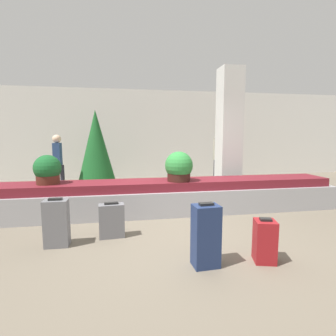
# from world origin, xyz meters

# --- Properties ---
(ground_plane) EXTENTS (18.00, 18.00, 0.00)m
(ground_plane) POSITION_xyz_m (0.00, 0.00, 0.00)
(ground_plane) COLOR #6B6051
(back_wall) EXTENTS (18.00, 0.06, 3.20)m
(back_wall) POSITION_xyz_m (0.00, 5.77, 1.60)
(back_wall) COLOR silver
(back_wall) RESTS_ON ground_plane
(carousel) EXTENTS (7.08, 0.88, 0.66)m
(carousel) POSITION_xyz_m (0.00, 1.21, 0.31)
(carousel) COLOR #9E9EA3
(carousel) RESTS_ON ground_plane
(pillar) EXTENTS (0.53, 0.53, 3.20)m
(pillar) POSITION_xyz_m (1.74, 2.30, 1.60)
(pillar) COLOR silver
(pillar) RESTS_ON ground_plane
(suitcase_0) EXTENTS (0.33, 0.21, 0.69)m
(suitcase_0) POSITION_xyz_m (-1.83, -0.16, 0.34)
(suitcase_0) COLOR slate
(suitcase_0) RESTS_ON ground_plane
(suitcase_1) EXTENTS (0.31, 0.31, 0.55)m
(suitcase_1) POSITION_xyz_m (0.81, -1.09, 0.26)
(suitcase_1) COLOR maroon
(suitcase_1) RESTS_ON ground_plane
(suitcase_2) EXTENTS (0.39, 0.21, 0.55)m
(suitcase_2) POSITION_xyz_m (-1.08, 0.04, 0.26)
(suitcase_2) COLOR slate
(suitcase_2) RESTS_ON ground_plane
(suitcase_3) EXTENTS (0.32, 0.26, 0.78)m
(suitcase_3) POSITION_xyz_m (0.05, -1.07, 0.38)
(suitcase_3) COLOR navy
(suitcase_3) RESTS_ON ground_plane
(potted_plant_0) EXTENTS (0.49, 0.49, 0.54)m
(potted_plant_0) POSITION_xyz_m (-2.28, 1.22, 0.91)
(potted_plant_0) COLOR #4C2319
(potted_plant_0) RESTS_ON carousel
(potted_plant_1) EXTENTS (0.55, 0.55, 0.59)m
(potted_plant_1) POSITION_xyz_m (0.20, 1.09, 0.93)
(potted_plant_1) COLOR #381914
(potted_plant_1) RESTS_ON carousel
(traveler_0) EXTENTS (0.31, 0.32, 1.58)m
(traveler_0) POSITION_xyz_m (-2.62, 3.56, 0.93)
(traveler_0) COLOR #282833
(traveler_0) RESTS_ON ground_plane
(traveler_1) EXTENTS (0.31, 0.37, 1.73)m
(traveler_1) POSITION_xyz_m (1.95, 3.49, 1.04)
(traveler_1) COLOR #282833
(traveler_1) RESTS_ON ground_plane
(decorated_tree) EXTENTS (1.09, 1.09, 2.30)m
(decorated_tree) POSITION_xyz_m (-1.64, 4.01, 1.24)
(decorated_tree) COLOR #4C331E
(decorated_tree) RESTS_ON ground_plane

